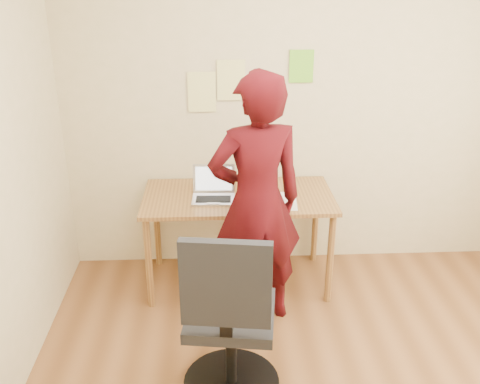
{
  "coord_description": "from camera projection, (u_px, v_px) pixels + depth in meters",
  "views": [
    {
      "loc": [
        -0.59,
        -2.23,
        2.32
      ],
      "look_at": [
        -0.43,
        0.95,
        0.95
      ],
      "focal_mm": 40.0,
      "sensor_mm": 36.0,
      "label": 1
    }
  ],
  "objects": [
    {
      "name": "wall_note_right",
      "position": [
        301.0,
        66.0,
        3.95
      ],
      "size": [
        0.18,
        0.0,
        0.24
      ],
      "primitive_type": "cube",
      "color": "#76D42F",
      "rests_on": "room"
    },
    {
      "name": "phone",
      "position": [
        265.0,
        204.0,
        3.78
      ],
      "size": [
        0.09,
        0.15,
        0.01
      ],
      "rotation": [
        0.0,
        0.0,
        0.19
      ],
      "color": "black",
      "rests_on": "desk"
    },
    {
      "name": "desk",
      "position": [
        238.0,
        206.0,
        3.98
      ],
      "size": [
        1.4,
        0.7,
        0.74
      ],
      "color": "olive",
      "rests_on": "ground"
    },
    {
      "name": "laptop",
      "position": [
        214.0,
        191.0,
        3.88
      ],
      "size": [
        0.32,
        0.28,
        0.22
      ],
      "rotation": [
        0.0,
        0.0,
        -0.04
      ],
      "color": "#B9B9C1",
      "rests_on": "desk"
    },
    {
      "name": "paper_sheet",
      "position": [
        281.0,
        201.0,
        3.85
      ],
      "size": [
        0.26,
        0.34,
        0.0
      ],
      "primitive_type": "cube",
      "rotation": [
        0.0,
        0.0,
        -0.09
      ],
      "color": "white",
      "rests_on": "desk"
    },
    {
      "name": "wall_note_left",
      "position": [
        202.0,
        92.0,
        3.99
      ],
      "size": [
        0.21,
        0.0,
        0.3
      ],
      "primitive_type": "cube",
      "color": "#F0EC8F",
      "rests_on": "room"
    },
    {
      "name": "office_chair",
      "position": [
        230.0,
        328.0,
        2.94
      ],
      "size": [
        0.57,
        0.57,
        1.1
      ],
      "rotation": [
        0.0,
        0.0,
        -0.14
      ],
      "color": "black",
      "rests_on": "ground"
    },
    {
      "name": "person",
      "position": [
        256.0,
        203.0,
        3.49
      ],
      "size": [
        0.71,
        0.55,
        1.75
      ],
      "primitive_type": "imported",
      "rotation": [
        0.0,
        0.0,
        3.36
      ],
      "color": "#3D080C",
      "rests_on": "ground"
    },
    {
      "name": "wall_note_mid",
      "position": [
        231.0,
        80.0,
        3.96
      ],
      "size": [
        0.21,
        0.0,
        0.3
      ],
      "primitive_type": "cube",
      "color": "#F0EC8F",
      "rests_on": "room"
    },
    {
      "name": "room",
      "position": [
        344.0,
        192.0,
        2.45
      ],
      "size": [
        3.58,
        3.58,
        2.78
      ],
      "color": "brown",
      "rests_on": "ground"
    }
  ]
}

